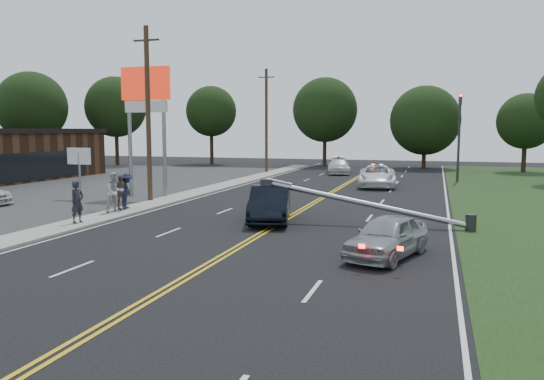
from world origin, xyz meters
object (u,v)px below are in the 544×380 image
(fallen_streetlight, at_px, (375,205))
(utility_pole_far, at_px, (266,121))
(small_sign, at_px, (79,161))
(bystander_c, at_px, (127,191))
(traffic_signal, at_px, (459,130))
(bystander_a, at_px, (77,202))
(crashed_sedan, at_px, (270,204))
(waiting_sedan, at_px, (387,236))
(utility_pole_mid, at_px, (148,114))
(bystander_d, at_px, (121,192))
(bystander_b, at_px, (115,192))
(emergency_b, at_px, (339,166))
(emergency_a, at_px, (377,176))
(pylon_sign, at_px, (146,100))

(fallen_streetlight, bearing_deg, utility_pole_far, 117.24)
(small_sign, bearing_deg, bystander_c, -31.65)
(traffic_signal, height_order, bystander_a, traffic_signal)
(utility_pole_far, xyz_separation_m, crashed_sedan, (8.65, -26.24, -4.28))
(small_sign, distance_m, waiting_sedan, 21.56)
(utility_pole_mid, xyz_separation_m, bystander_d, (0.52, -3.80, -4.07))
(utility_pole_far, relative_size, crashed_sedan, 2.04)
(bystander_b, bearing_deg, waiting_sedan, -83.06)
(utility_pole_mid, height_order, waiting_sedan, utility_pole_mid)
(bystander_c, bearing_deg, utility_pole_far, -22.08)
(bystander_d, bearing_deg, small_sign, 83.18)
(utility_pole_mid, bearing_deg, emergency_b, 73.31)
(small_sign, xyz_separation_m, emergency_a, (16.50, 12.24, -1.54))
(traffic_signal, height_order, utility_pole_far, utility_pole_far)
(traffic_signal, bearing_deg, bystander_d, -127.91)
(traffic_signal, distance_m, utility_pole_far, 17.97)
(small_sign, distance_m, crashed_sedan, 14.19)
(waiting_sedan, bearing_deg, bystander_b, 177.54)
(bystander_d, bearing_deg, crashed_sedan, -64.36)
(utility_pole_mid, bearing_deg, waiting_sedan, -33.87)
(traffic_signal, bearing_deg, bystander_c, -128.50)
(pylon_sign, distance_m, bystander_b, 8.48)
(bystander_c, bearing_deg, emergency_a, -58.99)
(crashed_sedan, height_order, bystander_c, bystander_c)
(pylon_sign, xyz_separation_m, utility_pole_mid, (1.30, -2.00, -0.91))
(crashed_sedan, relative_size, waiting_sedan, 1.20)
(traffic_signal, bearing_deg, small_sign, -141.10)
(utility_pole_mid, relative_size, emergency_b, 2.02)
(fallen_streetlight, height_order, bystander_b, bystander_b)
(pylon_sign, xyz_separation_m, bystander_a, (2.23, -9.75, -4.95))
(utility_pole_mid, bearing_deg, emergency_a, 46.29)
(utility_pole_mid, height_order, emergency_a, utility_pole_mid)
(waiting_sedan, height_order, bystander_a, bystander_a)
(pylon_sign, relative_size, utility_pole_mid, 0.80)
(utility_pole_far, relative_size, bystander_c, 5.48)
(utility_pole_far, xyz_separation_m, waiting_sedan, (14.40, -31.67, -4.39))
(pylon_sign, xyz_separation_m, small_sign, (-3.50, -2.00, -3.66))
(fallen_streetlight, bearing_deg, bystander_b, -177.16)
(crashed_sedan, bearing_deg, bystander_a, -169.37)
(small_sign, bearing_deg, fallen_streetlight, -12.40)
(waiting_sedan, relative_size, bystander_a, 2.21)
(waiting_sedan, xyz_separation_m, bystander_d, (-13.88, 5.86, 0.32))
(traffic_signal, bearing_deg, crashed_sedan, -111.70)
(utility_pole_far, bearing_deg, waiting_sedan, -65.55)
(utility_pole_far, relative_size, bystander_a, 5.39)
(emergency_b, distance_m, bystander_d, 27.63)
(utility_pole_mid, distance_m, bystander_d, 5.59)
(fallen_streetlight, relative_size, utility_pole_mid, 0.94)
(utility_pole_far, distance_m, waiting_sedan, 35.06)
(crashed_sedan, xyz_separation_m, bystander_d, (-8.13, 0.44, 0.21))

